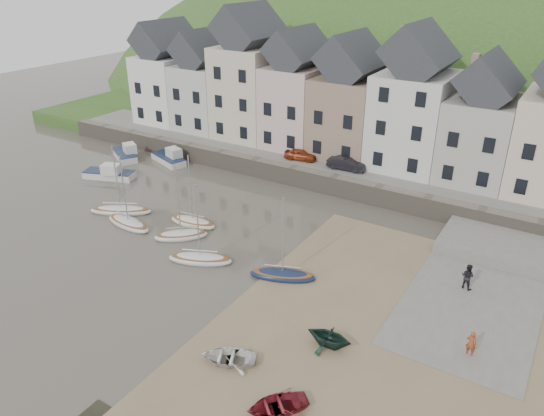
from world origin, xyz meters
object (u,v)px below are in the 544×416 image
Objects in this scene: person_dark at (467,276)px; car_right at (346,163)px; car_left at (300,155)px; rowboat_red at (277,405)px; sailboat_0 at (121,210)px; person_red at (471,343)px; rowboat_green at (329,336)px; rowboat_white at (229,357)px.

car_right reaches higher than person_dark.
car_left is (-19.25, 11.99, 1.14)m from person_dark.
sailboat_0 is at bearing -164.54° from rowboat_red.
sailboat_0 reaches higher than car_right.
sailboat_0 reaches higher than person_red.
person_dark is 18.63m from car_right.
rowboat_red is 0.82× the size of car_right.
person_dark is (-1.71, 6.47, 0.13)m from person_red.
sailboat_0 is 23.64m from rowboat_green.
person_dark is 0.48× the size of car_right.
rowboat_red is 30.78m from car_left.
sailboat_0 is 2.07× the size of rowboat_red.
car_right reaches higher than car_left.
car_right is (13.89, 15.97, 1.96)m from sailboat_0.
person_dark is (5.22, 9.90, 0.27)m from rowboat_green.
rowboat_red is at bearing 85.98° from person_dark.
car_right is at bearing -25.19° from person_dark.
car_right is at bearing 166.73° from rowboat_white.
rowboat_green is (4.05, 4.01, 0.37)m from rowboat_white.
rowboat_white is at bearing -158.40° from rowboat_red.
rowboat_green is at bearing -14.48° from sailboat_0.
sailboat_0 is 1.70× the size of car_right.
person_red reaches higher than rowboat_white.
rowboat_red is at bearing -26.55° from sailboat_0.
person_red is (6.93, 3.43, 0.14)m from rowboat_green.
car_left reaches higher than person_red.
car_left is (-20.97, 18.46, 1.27)m from person_red.
rowboat_green is 7.73m from person_red.
rowboat_red is at bearing 54.31° from person_red.
rowboat_white is at bearing -27.77° from sailboat_0.
person_red is at bearing 113.16° from rowboat_green.
person_red is 27.96m from car_left.
person_dark is at bearing 149.05° from rowboat_green.
rowboat_white is at bearing 36.60° from person_red.
sailboat_0 reaches higher than rowboat_white.
car_left is at bearing 177.00° from rowboat_white.
car_left is 0.88× the size of car_right.
rowboat_green reaches higher than rowboat_white.
car_right reaches higher than rowboat_green.
sailboat_0 is at bearing -141.87° from rowboat_white.
person_dark is at bearing -131.55° from car_left.
rowboat_red is at bearing 45.49° from rowboat_white.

